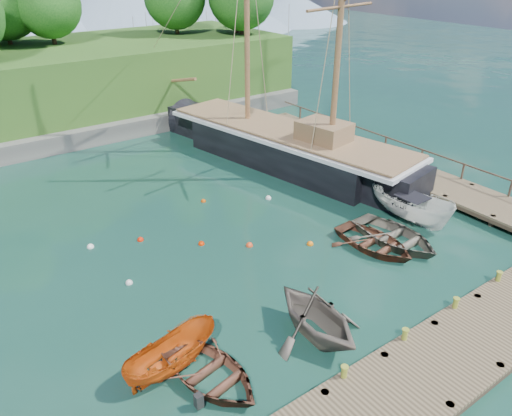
# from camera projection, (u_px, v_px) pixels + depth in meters

# --- Properties ---
(ground) EXTENTS (160.00, 160.00, 0.00)m
(ground) POSITION_uv_depth(u_px,v_px,m) (325.00, 276.00, 22.21)
(ground) COLOR #113229
(ground) RESTS_ON ground
(dock_near) EXTENTS (20.00, 3.20, 1.10)m
(dock_near) POSITION_uv_depth(u_px,v_px,m) (487.00, 331.00, 18.38)
(dock_near) COLOR #443827
(dock_near) RESTS_ON ground
(dock_east) EXTENTS (3.20, 24.00, 1.10)m
(dock_east) POSITION_uv_depth(u_px,v_px,m) (381.00, 162.00, 33.03)
(dock_east) COLOR #443827
(dock_east) RESTS_ON ground
(bollard_0) EXTENTS (0.26, 0.26, 0.45)m
(bollard_0) POSITION_uv_depth(u_px,v_px,m) (342.00, 390.00, 16.46)
(bollard_0) COLOR olive
(bollard_0) RESTS_ON ground
(bollard_1) EXTENTS (0.26, 0.26, 0.45)m
(bollard_1) POSITION_uv_depth(u_px,v_px,m) (402.00, 352.00, 18.02)
(bollard_1) COLOR olive
(bollard_1) RESTS_ON ground
(bollard_2) EXTENTS (0.26, 0.26, 0.45)m
(bollard_2) POSITION_uv_depth(u_px,v_px,m) (452.00, 320.00, 19.59)
(bollard_2) COLOR olive
(bollard_2) RESTS_ON ground
(bollard_3) EXTENTS (0.26, 0.26, 0.45)m
(bollard_3) POSITION_uv_depth(u_px,v_px,m) (494.00, 292.00, 21.15)
(bollard_3) COLOR olive
(bollard_3) RESTS_ON ground
(rowboat_0) EXTENTS (3.69, 4.62, 0.86)m
(rowboat_0) POSITION_uv_depth(u_px,v_px,m) (210.00, 380.00, 16.83)
(rowboat_0) COLOR #512E21
(rowboat_0) RESTS_ON ground
(rowboat_1) EXTENTS (3.74, 4.28, 2.17)m
(rowboat_1) POSITION_uv_depth(u_px,v_px,m) (315.00, 335.00, 18.80)
(rowboat_1) COLOR #685E54
(rowboat_1) RESTS_ON ground
(rowboat_2) EXTENTS (3.31, 4.43, 0.88)m
(rowboat_2) POSITION_uv_depth(u_px,v_px,m) (374.00, 248.00, 24.28)
(rowboat_2) COLOR #563021
(rowboat_2) RESTS_ON ground
(rowboat_3) EXTENTS (3.53, 4.79, 0.96)m
(rowboat_3) POSITION_uv_depth(u_px,v_px,m) (394.00, 243.00, 24.71)
(rowboat_3) COLOR #5A5649
(rowboat_3) RESTS_ON ground
(motorboat_orange) EXTENTS (3.90, 1.97, 1.44)m
(motorboat_orange) POSITION_uv_depth(u_px,v_px,m) (173.00, 369.00, 17.28)
(motorboat_orange) COLOR #C54C0E
(motorboat_orange) RESTS_ON ground
(cabin_boat_white) EXTENTS (1.96, 5.13, 1.97)m
(cabin_boat_white) POSITION_uv_depth(u_px,v_px,m) (409.00, 220.00, 26.77)
(cabin_boat_white) COLOR white
(cabin_boat_white) RESTS_ON ground
(schooner) EXTENTS (7.86, 25.58, 18.55)m
(schooner) POSITION_uv_depth(u_px,v_px,m) (287.00, 149.00, 33.40)
(schooner) COLOR black
(schooner) RESTS_ON ground
(mooring_buoy_0) EXTENTS (0.32, 0.32, 0.32)m
(mooring_buoy_0) POSITION_uv_depth(u_px,v_px,m) (129.00, 283.00, 21.71)
(mooring_buoy_0) COLOR silver
(mooring_buoy_0) RESTS_ON ground
(mooring_buoy_1) EXTENTS (0.31, 0.31, 0.31)m
(mooring_buoy_1) POSITION_uv_depth(u_px,v_px,m) (201.00, 244.00, 24.59)
(mooring_buoy_1) COLOR red
(mooring_buoy_1) RESTS_ON ground
(mooring_buoy_2) EXTENTS (0.35, 0.35, 0.35)m
(mooring_buoy_2) POSITION_uv_depth(u_px,v_px,m) (249.00, 246.00, 24.45)
(mooring_buoy_2) COLOR #DF4119
(mooring_buoy_2) RESTS_ON ground
(mooring_buoy_3) EXTENTS (0.35, 0.35, 0.35)m
(mooring_buoy_3) POSITION_uv_depth(u_px,v_px,m) (268.00, 199.00, 29.09)
(mooring_buoy_3) COLOR silver
(mooring_buoy_3) RESTS_ON ground
(mooring_buoy_4) EXTENTS (0.32, 0.32, 0.32)m
(mooring_buoy_4) POSITION_uv_depth(u_px,v_px,m) (140.00, 240.00, 24.92)
(mooring_buoy_4) COLOR red
(mooring_buoy_4) RESTS_ON ground
(mooring_buoy_5) EXTENTS (0.28, 0.28, 0.28)m
(mooring_buoy_5) POSITION_uv_depth(u_px,v_px,m) (203.00, 202.00, 28.76)
(mooring_buoy_5) COLOR #D14C07
(mooring_buoy_5) RESTS_ON ground
(mooring_buoy_6) EXTENTS (0.35, 0.35, 0.35)m
(mooring_buoy_6) POSITION_uv_depth(u_px,v_px,m) (91.00, 247.00, 24.33)
(mooring_buoy_6) COLOR white
(mooring_buoy_6) RESTS_ON ground
(mooring_buoy_7) EXTENTS (0.33, 0.33, 0.33)m
(mooring_buoy_7) POSITION_uv_depth(u_px,v_px,m) (310.00, 245.00, 24.57)
(mooring_buoy_7) COLOR orange
(mooring_buoy_7) RESTS_ON ground
(distant_ridge) EXTENTS (117.00, 40.00, 10.00)m
(distant_ridge) POSITION_uv_depth(u_px,v_px,m) (19.00, 16.00, 72.71)
(distant_ridge) COLOR #728CA5
(distant_ridge) RESTS_ON ground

